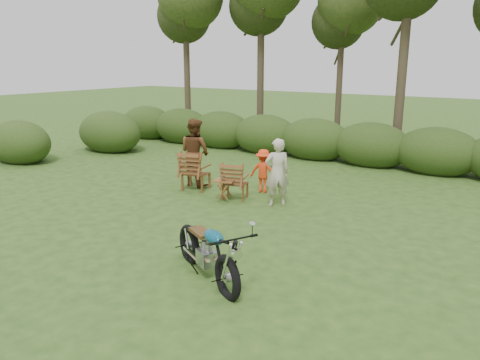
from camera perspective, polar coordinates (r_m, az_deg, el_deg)
The scene contains 10 objects.
ground at distance 8.15m, azimuth -5.11°, elevation -9.67°, with size 80.00×80.00×0.00m, color #264517.
tree_line at distance 16.08m, azimuth 19.17°, elevation 15.42°, with size 22.52×11.62×8.14m.
motorcycle at distance 7.56m, azimuth -4.02°, elevation -11.66°, with size 1.99×0.76×1.14m, color #0D82AC, non-canonical shape.
lawn_chair_right at distance 11.55m, azimuth -0.57°, elevation -2.28°, with size 0.64×0.64×0.93m, color brown, non-canonical shape.
lawn_chair_left at distance 12.39m, azimuth -5.36°, elevation -1.17°, with size 0.71×0.71×1.04m, color brown, non-canonical shape.
side_table at distance 11.33m, azimuth -1.91°, elevation -1.26°, with size 0.50×0.42×0.51m, color brown, non-canonical shape.
cup at distance 11.23m, azimuth -2.04°, elevation 0.21°, with size 0.12×0.12×0.10m, color beige.
adult_a at distance 11.04m, azimuth 4.46°, elevation -3.12°, with size 0.58×0.38×1.60m, color beige.
adult_b at distance 12.86m, azimuth -5.43°, elevation -0.59°, with size 0.89×0.69×1.82m, color brown.
child at distance 12.13m, azimuth 2.83°, elevation -1.47°, with size 0.73×0.42×1.12m, color #EF3D16.
Camera 1 is at (4.70, -5.78, 3.32)m, focal length 35.00 mm.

